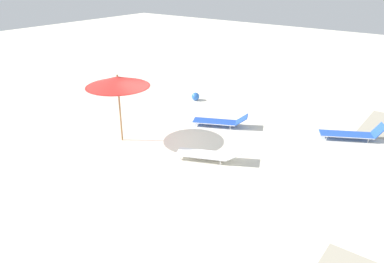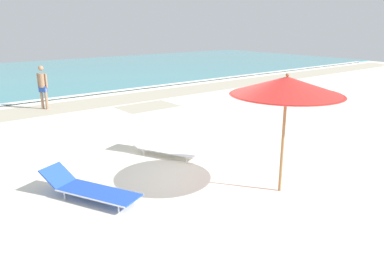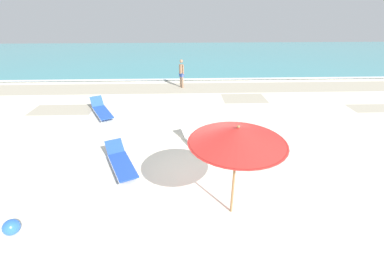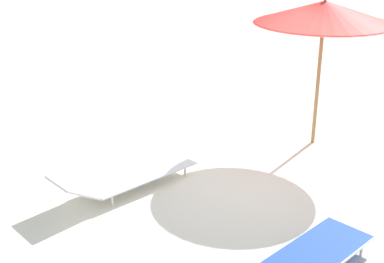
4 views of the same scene
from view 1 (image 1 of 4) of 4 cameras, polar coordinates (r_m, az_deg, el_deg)
name	(u,v)px [view 1 (image 1 of 4)]	position (r m, az deg, el deg)	size (l,w,h in m)	color
ground_plane	(171,145)	(13.55, -3.28, -1.99)	(60.00, 60.00, 0.16)	silver
beach_umbrella	(118,82)	(13.16, -11.26, 7.46)	(2.23, 2.23, 2.46)	#9E7547
sun_lounger_under_umbrella	(220,121)	(14.85, 4.33, 1.59)	(1.46, 2.19, 0.51)	blue
sun_lounger_beside_umbrella	(352,134)	(14.89, 23.26, -0.28)	(1.58, 2.20, 0.63)	blue
sun_lounger_near_water_left	(209,154)	(12.25, 2.62, -3.44)	(1.41, 2.22, 0.47)	white
beach_ball	(195,97)	(17.78, 0.54, 5.35)	(0.37, 0.37, 0.37)	blue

